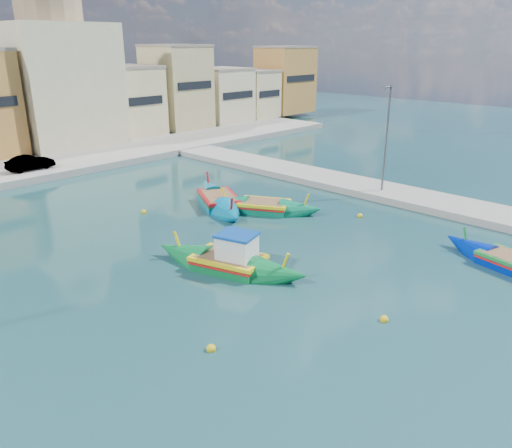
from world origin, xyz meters
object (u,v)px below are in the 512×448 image
church_block (56,67)px  quay_street_lamp (386,138)px  luzzu_blue_cabin (229,263)px  luzzu_cyan_mid (219,202)px  luzzu_green (264,208)px

church_block → quay_street_lamp: size_ratio=2.39×
luzzu_blue_cabin → luzzu_cyan_mid: bearing=50.5°
quay_street_lamp → luzzu_green: bearing=155.3°
quay_street_lamp → luzzu_green: size_ratio=0.99×
luzzu_cyan_mid → luzzu_green: 3.40m
luzzu_cyan_mid → luzzu_green: bearing=-68.6°
quay_street_lamp → luzzu_blue_cabin: quay_street_lamp is taller
luzzu_blue_cabin → quay_street_lamp: bearing=3.5°
church_block → luzzu_cyan_mid: (-2.33, -26.92, -8.11)m
church_block → quay_street_lamp: 35.04m
luzzu_cyan_mid → luzzu_green: (1.24, -3.16, -0.02)m
church_block → luzzu_cyan_mid: size_ratio=2.02×
church_block → quay_street_lamp: bearing=-77.7°
quay_street_lamp → luzzu_cyan_mid: (-9.77, 7.08, -4.04)m
luzzu_green → church_block: bearing=87.9°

